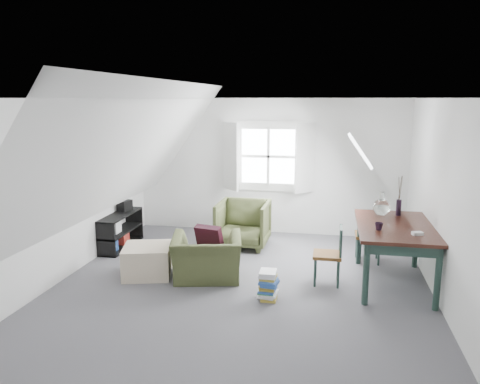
% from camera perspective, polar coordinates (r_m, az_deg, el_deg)
% --- Properties ---
extents(floor, '(5.50, 5.50, 0.00)m').
position_cam_1_polar(floor, '(6.43, 0.05, -11.55)').
color(floor, '#545359').
rests_on(floor, ground).
extents(ceiling, '(5.50, 5.50, 0.00)m').
position_cam_1_polar(ceiling, '(5.92, 0.05, 11.35)').
color(ceiling, white).
rests_on(ceiling, wall_back).
extents(wall_back, '(5.00, 0.00, 5.00)m').
position_cam_1_polar(wall_back, '(8.73, 3.50, 3.08)').
color(wall_back, white).
rests_on(wall_back, ground).
extents(wall_front, '(5.00, 0.00, 5.00)m').
position_cam_1_polar(wall_front, '(3.49, -8.72, -9.71)').
color(wall_front, white).
rests_on(wall_front, ground).
extents(wall_left, '(0.00, 5.50, 5.50)m').
position_cam_1_polar(wall_left, '(6.96, -20.58, 0.28)').
color(wall_left, white).
rests_on(wall_left, ground).
extents(wall_right, '(0.00, 5.50, 5.50)m').
position_cam_1_polar(wall_right, '(6.10, 23.78, -1.45)').
color(wall_right, white).
rests_on(wall_right, ground).
extents(slope_left, '(3.19, 5.50, 4.48)m').
position_cam_1_polar(slope_left, '(6.44, -13.66, 4.57)').
color(slope_left, white).
rests_on(slope_left, wall_left).
extents(slope_right, '(3.19, 5.50, 4.48)m').
position_cam_1_polar(slope_right, '(5.87, 15.10, 3.87)').
color(slope_right, white).
rests_on(slope_right, wall_right).
extents(dormer_window, '(1.71, 0.35, 1.30)m').
position_cam_1_polar(dormer_window, '(8.63, 3.45, 4.32)').
color(dormer_window, white).
rests_on(dormer_window, wall_back).
extents(skylight, '(0.35, 0.75, 0.47)m').
position_cam_1_polar(skylight, '(7.16, 14.40, 4.94)').
color(skylight, white).
rests_on(skylight, slope_right).
extents(armchair_near, '(1.11, 1.02, 0.62)m').
position_cam_1_polar(armchair_near, '(6.74, -4.02, -10.46)').
color(armchair_near, '#3E4525').
rests_on(armchair_near, floor).
extents(armchair_far, '(0.87, 0.89, 0.79)m').
position_cam_1_polar(armchair_far, '(8.12, 0.38, -6.59)').
color(armchair_far, '#3E4525').
rests_on(armchair_far, floor).
extents(throw_pillow, '(0.42, 0.30, 0.40)m').
position_cam_1_polar(throw_pillow, '(6.70, -3.76, -5.65)').
color(throw_pillow, '#320D1A').
rests_on(throw_pillow, armchair_near).
extents(ottoman, '(0.80, 0.80, 0.43)m').
position_cam_1_polar(ottoman, '(6.90, -11.24, -8.21)').
color(ottoman, beige).
rests_on(ottoman, floor).
extents(dining_table, '(1.00, 1.67, 0.84)m').
position_cam_1_polar(dining_table, '(6.64, 18.40, -4.74)').
color(dining_table, black).
rests_on(dining_table, floor).
extents(demijohn, '(0.24, 0.24, 0.34)m').
position_cam_1_polar(demijohn, '(6.99, 16.86, -1.72)').
color(demijohn, silver).
rests_on(demijohn, dining_table).
extents(vase_twigs, '(0.07, 0.08, 0.58)m').
position_cam_1_polar(vase_twigs, '(7.12, 18.77, -1.71)').
color(vase_twigs, black).
rests_on(vase_twigs, dining_table).
extents(cup, '(0.12, 0.12, 0.10)m').
position_cam_1_polar(cup, '(6.29, 16.53, -4.45)').
color(cup, black).
rests_on(cup, dining_table).
extents(paper_box, '(0.14, 0.11, 0.04)m').
position_cam_1_polar(paper_box, '(6.21, 20.82, -4.75)').
color(paper_box, white).
rests_on(paper_box, dining_table).
extents(dining_chair_far, '(0.39, 0.39, 0.83)m').
position_cam_1_polar(dining_chair_far, '(7.49, 15.38, -5.09)').
color(dining_chair_far, brown).
rests_on(dining_chair_far, floor).
extents(dining_chair_near, '(0.38, 0.38, 0.81)m').
position_cam_1_polar(dining_chair_near, '(6.53, 10.88, -7.44)').
color(dining_chair_near, brown).
rests_on(dining_chair_near, floor).
extents(media_shelf, '(0.38, 1.13, 0.58)m').
position_cam_1_polar(media_shelf, '(8.23, -14.60, -4.81)').
color(media_shelf, black).
rests_on(media_shelf, floor).
extents(electronics_box, '(0.22, 0.27, 0.19)m').
position_cam_1_polar(electronics_box, '(8.39, -13.89, -1.65)').
color(electronics_box, black).
rests_on(electronics_box, media_shelf).
extents(magazine_stack, '(0.27, 0.32, 0.36)m').
position_cam_1_polar(magazine_stack, '(6.03, 3.46, -11.27)').
color(magazine_stack, '#B29933').
rests_on(magazine_stack, floor).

